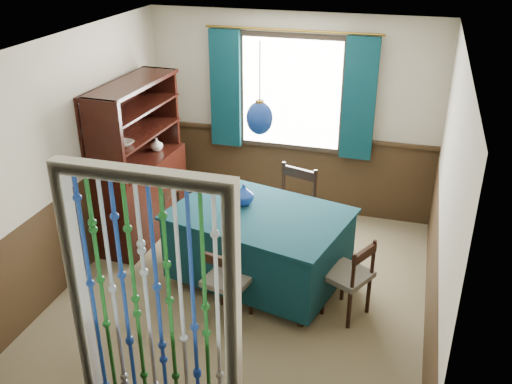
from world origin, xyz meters
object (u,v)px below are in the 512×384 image
(chair_far, at_px, (291,209))
(sideboard, at_px, (140,185))
(chair_left, at_px, (184,220))
(pendant_lamp, at_px, (260,118))
(chair_near, at_px, (226,281))
(dining_table, at_px, (259,243))
(vase_table, at_px, (244,195))
(chair_right, at_px, (350,277))
(bowl_shelf, at_px, (125,143))
(vase_sideboard, at_px, (157,144))

(chair_far, relative_size, sideboard, 0.53)
(chair_far, relative_size, chair_left, 1.16)
(chair_far, bearing_deg, pendant_lamp, 95.48)
(chair_near, distance_m, chair_left, 1.26)
(dining_table, bearing_deg, chair_left, 177.02)
(dining_table, distance_m, vase_table, 0.52)
(dining_table, relative_size, chair_right, 2.38)
(chair_left, distance_m, vase_table, 0.89)
(chair_near, xyz_separation_m, bowl_shelf, (-1.45, 0.95, 0.86))
(chair_near, xyz_separation_m, chair_far, (0.28, 1.43, 0.09))
(chair_right, height_order, pendant_lamp, pendant_lamp)
(chair_right, bearing_deg, dining_table, 100.63)
(dining_table, relative_size, vase_table, 9.63)
(dining_table, bearing_deg, chair_far, 91.49)
(chair_far, xyz_separation_m, sideboard, (-1.79, -0.12, 0.12))
(dining_table, bearing_deg, vase_table, 158.29)
(sideboard, distance_m, pendant_lamp, 2.10)
(chair_far, distance_m, bowl_shelf, 1.95)
(chair_far, relative_size, vase_table, 4.90)
(chair_right, bearing_deg, chair_far, 65.34)
(chair_far, distance_m, vase_sideboard, 1.82)
(vase_table, bearing_deg, chair_near, -84.20)
(dining_table, relative_size, sideboard, 1.03)
(chair_near, height_order, bowl_shelf, bowl_shelf)
(dining_table, bearing_deg, bowl_shelf, -176.19)
(chair_far, bearing_deg, sideboard, 21.06)
(chair_far, height_order, sideboard, sideboard)
(chair_far, relative_size, chair_right, 1.21)
(vase_sideboard, bearing_deg, vase_table, -32.22)
(chair_near, xyz_separation_m, sideboard, (-1.51, 1.31, 0.21))
(vase_sideboard, bearing_deg, chair_right, -26.99)
(chair_near, bearing_deg, chair_right, 31.98)
(dining_table, distance_m, chair_left, 0.99)
(chair_far, distance_m, pendant_lamp, 1.49)
(vase_table, bearing_deg, chair_far, 58.83)
(chair_right, xyz_separation_m, vase_sideboard, (-2.53, 1.29, 0.58))
(dining_table, distance_m, chair_far, 0.76)
(chair_far, xyz_separation_m, vase_table, (-0.36, -0.60, 0.40))
(chair_near, relative_size, bowl_shelf, 3.90)
(bowl_shelf, xyz_separation_m, vase_sideboard, (0.00, 0.74, -0.28))
(chair_left, xyz_separation_m, sideboard, (-0.69, 0.35, 0.19))
(pendant_lamp, height_order, vase_table, pendant_lamp)
(chair_near, height_order, pendant_lamp, pendant_lamp)
(vase_sideboard, bearing_deg, sideboard, -99.00)
(sideboard, height_order, vase_sideboard, sideboard)
(vase_table, xyz_separation_m, vase_sideboard, (-1.36, 0.86, 0.10))
(chair_right, xyz_separation_m, sideboard, (-2.60, 0.91, 0.20))
(chair_left, height_order, sideboard, sideboard)
(bowl_shelf, bearing_deg, vase_table, -4.93)
(chair_far, height_order, pendant_lamp, pendant_lamp)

